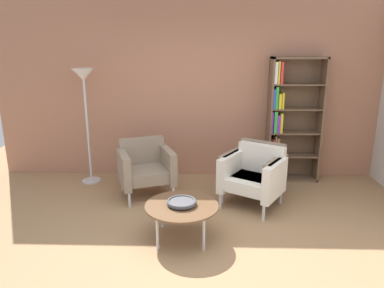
{
  "coord_description": "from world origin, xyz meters",
  "views": [
    {
      "loc": [
        0.05,
        -3.16,
        2.06
      ],
      "look_at": [
        -0.06,
        0.84,
        0.95
      ],
      "focal_mm": 33.31,
      "sensor_mm": 36.0,
      "label": 1
    }
  ],
  "objects_px": {
    "armchair_by_bookshelf": "(254,175)",
    "floor_lamp_torchiere": "(84,89)",
    "armchair_near_window": "(255,171)",
    "decorative_bowl": "(182,202)",
    "armchair_spare_guest": "(145,167)",
    "coffee_table_low": "(182,207)",
    "bookshelf_tall": "(288,120)"
  },
  "relations": [
    {
      "from": "coffee_table_low",
      "to": "decorative_bowl",
      "type": "bearing_deg",
      "value": 116.57
    },
    {
      "from": "armchair_spare_guest",
      "to": "decorative_bowl",
      "type": "bearing_deg",
      "value": -85.19
    },
    {
      "from": "armchair_spare_guest",
      "to": "armchair_near_window",
      "type": "distance_m",
      "value": 1.52
    },
    {
      "from": "coffee_table_low",
      "to": "armchair_spare_guest",
      "type": "bearing_deg",
      "value": 115.81
    },
    {
      "from": "decorative_bowl",
      "to": "coffee_table_low",
      "type": "bearing_deg",
      "value": -63.43
    },
    {
      "from": "bookshelf_tall",
      "to": "coffee_table_low",
      "type": "height_order",
      "value": "bookshelf_tall"
    },
    {
      "from": "armchair_spare_guest",
      "to": "floor_lamp_torchiere",
      "type": "xyz_separation_m",
      "value": [
        -0.93,
        0.47,
        1.03
      ]
    },
    {
      "from": "armchair_near_window",
      "to": "floor_lamp_torchiere",
      "type": "relative_size",
      "value": 0.54
    },
    {
      "from": "bookshelf_tall",
      "to": "armchair_spare_guest",
      "type": "height_order",
      "value": "bookshelf_tall"
    },
    {
      "from": "armchair_by_bookshelf",
      "to": "floor_lamp_torchiere",
      "type": "height_order",
      "value": "floor_lamp_torchiere"
    },
    {
      "from": "decorative_bowl",
      "to": "armchair_near_window",
      "type": "bearing_deg",
      "value": 48.46
    },
    {
      "from": "armchair_by_bookshelf",
      "to": "floor_lamp_torchiere",
      "type": "relative_size",
      "value": 0.54
    },
    {
      "from": "armchair_spare_guest",
      "to": "armchair_near_window",
      "type": "xyz_separation_m",
      "value": [
        1.52,
        -0.15,
        0.0
      ]
    },
    {
      "from": "armchair_spare_guest",
      "to": "armchair_by_bookshelf",
      "type": "bearing_deg",
      "value": -32.51
    },
    {
      "from": "coffee_table_low",
      "to": "decorative_bowl",
      "type": "height_order",
      "value": "decorative_bowl"
    },
    {
      "from": "armchair_by_bookshelf",
      "to": "armchair_spare_guest",
      "type": "xyz_separation_m",
      "value": [
        -1.48,
        0.3,
        0.0
      ]
    },
    {
      "from": "armchair_spare_guest",
      "to": "floor_lamp_torchiere",
      "type": "distance_m",
      "value": 1.47
    },
    {
      "from": "decorative_bowl",
      "to": "armchair_spare_guest",
      "type": "bearing_deg",
      "value": 115.81
    },
    {
      "from": "bookshelf_tall",
      "to": "armchair_spare_guest",
      "type": "relative_size",
      "value": 2.12
    },
    {
      "from": "bookshelf_tall",
      "to": "armchair_by_bookshelf",
      "type": "xyz_separation_m",
      "value": [
        -0.64,
        -0.99,
        -0.53
      ]
    },
    {
      "from": "bookshelf_tall",
      "to": "armchair_by_bookshelf",
      "type": "bearing_deg",
      "value": -123.0
    },
    {
      "from": "decorative_bowl",
      "to": "armchair_by_bookshelf",
      "type": "height_order",
      "value": "armchair_by_bookshelf"
    },
    {
      "from": "armchair_by_bookshelf",
      "to": "armchair_spare_guest",
      "type": "relative_size",
      "value": 1.05
    },
    {
      "from": "armchair_by_bookshelf",
      "to": "floor_lamp_torchiere",
      "type": "bearing_deg",
      "value": -165.51
    },
    {
      "from": "armchair_near_window",
      "to": "bookshelf_tall",
      "type": "bearing_deg",
      "value": 86.28
    },
    {
      "from": "bookshelf_tall",
      "to": "decorative_bowl",
      "type": "xyz_separation_m",
      "value": [
        -1.54,
        -1.88,
        -0.51
      ]
    },
    {
      "from": "decorative_bowl",
      "to": "armchair_by_bookshelf",
      "type": "bearing_deg",
      "value": 44.95
    },
    {
      "from": "floor_lamp_torchiere",
      "to": "decorative_bowl",
      "type": "bearing_deg",
      "value": -47.74
    },
    {
      "from": "armchair_near_window",
      "to": "decorative_bowl",
      "type": "bearing_deg",
      "value": -99.13
    },
    {
      "from": "armchair_spare_guest",
      "to": "armchair_near_window",
      "type": "bearing_deg",
      "value": -26.49
    },
    {
      "from": "decorative_bowl",
      "to": "armchair_by_bookshelf",
      "type": "distance_m",
      "value": 1.27
    },
    {
      "from": "coffee_table_low",
      "to": "floor_lamp_torchiere",
      "type": "height_order",
      "value": "floor_lamp_torchiere"
    }
  ]
}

